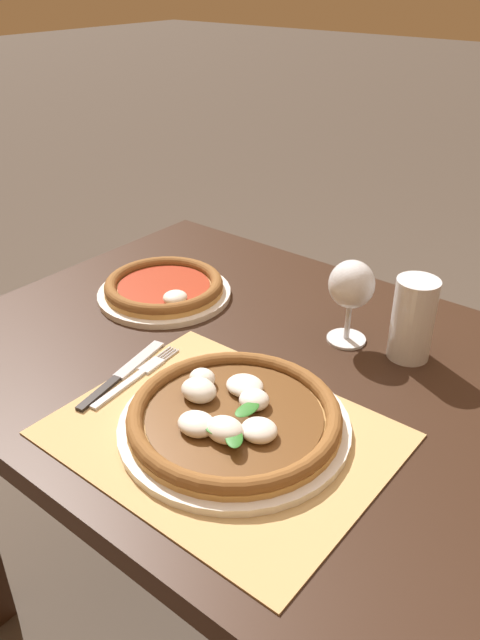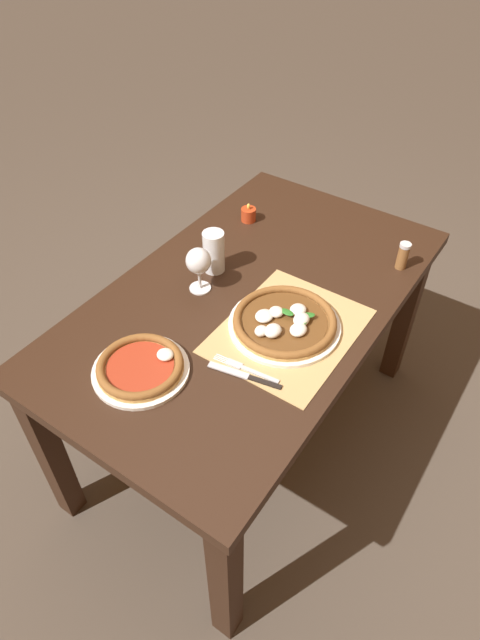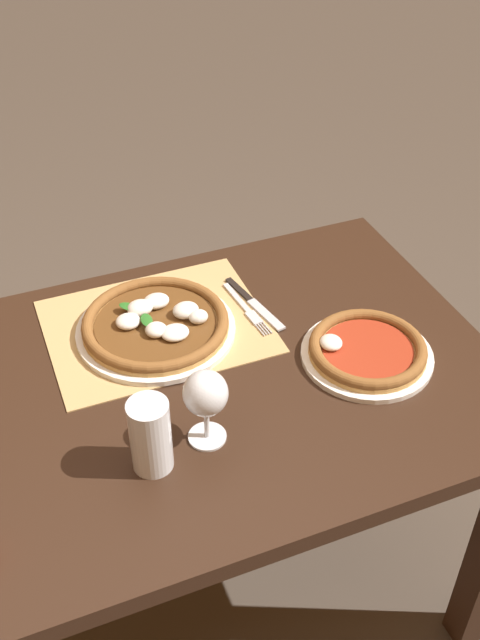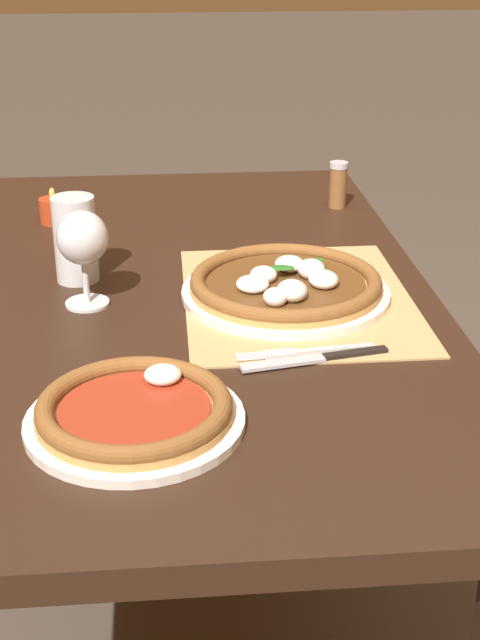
{
  "view_description": "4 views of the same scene",
  "coord_description": "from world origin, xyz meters",
  "px_view_note": "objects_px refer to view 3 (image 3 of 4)",
  "views": [
    {
      "loc": [
        0.38,
        -0.71,
        1.33
      ],
      "look_at": [
        -0.17,
        -0.02,
        0.82
      ],
      "focal_mm": 35.0,
      "sensor_mm": 36.0,
      "label": 1
    },
    {
      "loc": [
        -1.08,
        -0.7,
        1.86
      ],
      "look_at": [
        -0.2,
        -0.09,
        0.84
      ],
      "focal_mm": 30.0,
      "sensor_mm": 36.0,
      "label": 2
    },
    {
      "loc": [
        0.22,
        1.03,
        1.76
      ],
      "look_at": [
        -0.21,
        -0.05,
        0.81
      ],
      "focal_mm": 42.0,
      "sensor_mm": 36.0,
      "label": 3
    },
    {
      "loc": [
        -1.38,
        0.02,
        1.31
      ],
      "look_at": [
        -0.29,
        -0.07,
        0.81
      ],
      "focal_mm": 50.0,
      "sensor_mm": 36.0,
      "label": 4
    }
  ],
  "objects_px": {
    "wine_glass": "(206,396)",
    "knife": "(254,303)",
    "pizza_near": "(156,324)",
    "pint_glass": "(151,437)",
    "fork": "(246,309)",
    "pizza_far": "(367,351)"
  },
  "relations": [
    {
      "from": "knife",
      "to": "pizza_far",
      "type": "bearing_deg",
      "value": 120.72
    },
    {
      "from": "knife",
      "to": "fork",
      "type": "bearing_deg",
      "value": 25.88
    },
    {
      "from": "fork",
      "to": "pint_glass",
      "type": "bearing_deg",
      "value": 47.21
    },
    {
      "from": "pizza_near",
      "to": "pint_glass",
      "type": "xyz_separation_m",
      "value": [
        0.11,
        0.34,
        0.05
      ]
    },
    {
      "from": "wine_glass",
      "to": "fork",
      "type": "relative_size",
      "value": 0.77
    },
    {
      "from": "pizza_near",
      "to": "knife",
      "type": "bearing_deg",
      "value": -177.53
    },
    {
      "from": "pint_glass",
      "to": "fork",
      "type": "height_order",
      "value": "pint_glass"
    },
    {
      "from": "pint_glass",
      "to": "fork",
      "type": "relative_size",
      "value": 0.72
    },
    {
      "from": "wine_glass",
      "to": "knife",
      "type": "distance_m",
      "value": 0.41
    },
    {
      "from": "pizza_near",
      "to": "pizza_far",
      "type": "xyz_separation_m",
      "value": [
        -0.37,
        0.23,
        -0.0
      ]
    },
    {
      "from": "pizza_far",
      "to": "pint_glass",
      "type": "height_order",
      "value": "pint_glass"
    },
    {
      "from": "pizza_near",
      "to": "fork",
      "type": "relative_size",
      "value": 1.68
    },
    {
      "from": "pizza_near",
      "to": "pint_glass",
      "type": "distance_m",
      "value": 0.36
    },
    {
      "from": "wine_glass",
      "to": "knife",
      "type": "bearing_deg",
      "value": -124.89
    },
    {
      "from": "knife",
      "to": "pint_glass",
      "type": "bearing_deg",
      "value": 46.12
    },
    {
      "from": "pizza_near",
      "to": "wine_glass",
      "type": "bearing_deg",
      "value": 89.74
    },
    {
      "from": "pizza_far",
      "to": "fork",
      "type": "distance_m",
      "value": 0.29
    },
    {
      "from": "wine_glass",
      "to": "knife",
      "type": "height_order",
      "value": "wine_glass"
    },
    {
      "from": "wine_glass",
      "to": "pizza_near",
      "type": "bearing_deg",
      "value": -90.26
    },
    {
      "from": "wine_glass",
      "to": "pint_glass",
      "type": "relative_size",
      "value": 1.07
    },
    {
      "from": "pizza_far",
      "to": "knife",
      "type": "xyz_separation_m",
      "value": [
        0.14,
        -0.24,
        -0.01
      ]
    },
    {
      "from": "pizza_near",
      "to": "wine_glass",
      "type": "xyz_separation_m",
      "value": [
        0.0,
        0.32,
        0.08
      ]
    }
  ]
}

